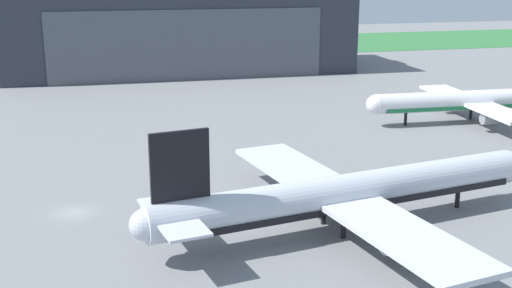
{
  "coord_description": "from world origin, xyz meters",
  "views": [
    {
      "loc": [
        3.79,
        -74.62,
        28.37
      ],
      "look_at": [
        24.89,
        11.07,
        3.78
      ],
      "focal_mm": 45.68,
      "sensor_mm": 36.0,
      "label": 1
    }
  ],
  "objects": [
    {
      "name": "airliner_far_right",
      "position": [
        69.97,
        29.59,
        3.95
      ],
      "size": [
        39.86,
        33.08,
        12.06
      ],
      "color": "white",
      "rests_on": "ground_plane"
    },
    {
      "name": "airliner_near_left",
      "position": [
        29.57,
        -11.94,
        4.08
      ],
      "size": [
        48.16,
        43.31,
        13.15
      ],
      "color": "silver",
      "rests_on": "ground_plane"
    },
    {
      "name": "grass_field_strip",
      "position": [
        0.0,
        153.16,
        0.04
      ],
      "size": [
        440.0,
        56.0,
        0.08
      ],
      "primitive_type": "cube",
      "color": "#33753B",
      "rests_on": "ground_plane"
    },
    {
      "name": "ground_plane",
      "position": [
        0.0,
        0.0,
        0.0
      ],
      "size": [
        440.0,
        440.0,
        0.0
      ],
      "primitive_type": "plane",
      "color": "slate"
    },
    {
      "name": "maintenance_hangar",
      "position": [
        26.15,
        103.1,
        11.04
      ],
      "size": [
        89.52,
        35.07,
        23.01
      ],
      "color": "#2D333D",
      "rests_on": "ground_plane"
    }
  ]
}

